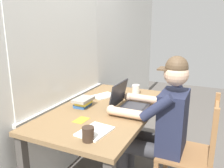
% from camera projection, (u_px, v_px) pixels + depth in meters
% --- Properties ---
extents(back_wall, '(6.00, 0.08, 2.60)m').
position_uv_depth(back_wall, '(59.00, 42.00, 2.12)').
color(back_wall, silver).
rests_on(back_wall, ground).
extents(desk, '(1.43, 0.80, 0.74)m').
position_uv_depth(desk, '(106.00, 117.00, 2.09)').
color(desk, olive).
rests_on(desk, ground).
extents(seated_person, '(0.50, 0.60, 1.23)m').
position_uv_depth(seated_person, '(160.00, 122.00, 1.93)').
color(seated_person, '#232842').
rests_on(seated_person, ground).
extents(wooden_chair, '(0.42, 0.42, 0.93)m').
position_uv_depth(wooden_chair, '(193.00, 154.00, 1.87)').
color(wooden_chair, olive).
rests_on(wooden_chair, ground).
extents(laptop, '(0.33, 0.28, 0.23)m').
position_uv_depth(laptop, '(127.00, 103.00, 2.03)').
color(laptop, '#232328').
rests_on(laptop, desk).
extents(computer_mouse, '(0.06, 0.10, 0.03)m').
position_uv_depth(computer_mouse, '(144.00, 98.00, 2.27)').
color(computer_mouse, '#232328').
rests_on(computer_mouse, desk).
extents(coffee_mug_white, '(0.12, 0.08, 0.10)m').
position_uv_depth(coffee_mug_white, '(136.00, 89.00, 2.47)').
color(coffee_mug_white, silver).
rests_on(coffee_mug_white, desk).
extents(coffee_mug_dark, '(0.12, 0.08, 0.09)m').
position_uv_depth(coffee_mug_dark, '(88.00, 134.00, 1.48)').
color(coffee_mug_dark, '#38281E').
rests_on(coffee_mug_dark, desk).
extents(coffee_mug_spare, '(0.12, 0.08, 0.10)m').
position_uv_depth(coffee_mug_spare, '(117.00, 93.00, 2.34)').
color(coffee_mug_spare, black).
rests_on(coffee_mug_spare, desk).
extents(book_stack_main, '(0.20, 0.14, 0.08)m').
position_uv_depth(book_stack_main, '(83.00, 102.00, 2.08)').
color(book_stack_main, '#2D5B9E').
rests_on(book_stack_main, desk).
extents(paper_pile_near_laptop, '(0.26, 0.21, 0.01)m').
position_uv_depth(paper_pile_near_laptop, '(95.00, 131.00, 1.60)').
color(paper_pile_near_laptop, white).
rests_on(paper_pile_near_laptop, desk).
extents(paper_pile_back_corner, '(0.27, 0.24, 0.01)m').
position_uv_depth(paper_pile_back_corner, '(104.00, 96.00, 2.38)').
color(paper_pile_back_corner, silver).
rests_on(paper_pile_back_corner, desk).
extents(landscape_photo_print, '(0.13, 0.10, 0.00)m').
position_uv_depth(landscape_photo_print, '(81.00, 120.00, 1.80)').
color(landscape_photo_print, gold).
rests_on(landscape_photo_print, desk).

